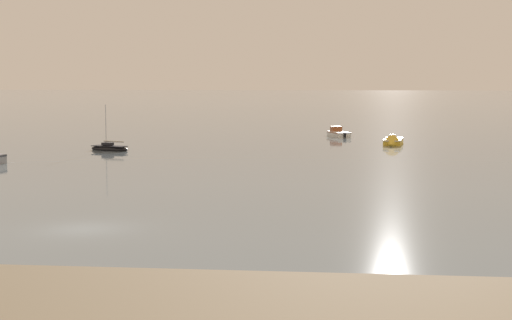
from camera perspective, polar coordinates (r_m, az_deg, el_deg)
ground_plane at (r=42.41m, az=-11.84°, el=-4.72°), size 800.00×800.00×0.00m
sailboat_moored_0 at (r=86.18m, az=-10.16°, el=0.80°), size 4.65×2.77×4.98m
motorboat_moored_3 at (r=105.61m, az=5.63°, el=1.82°), size 3.34×5.19×1.87m
motorboat_moored_4 at (r=92.78m, az=9.49°, el=1.19°), size 2.61×5.62×1.86m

